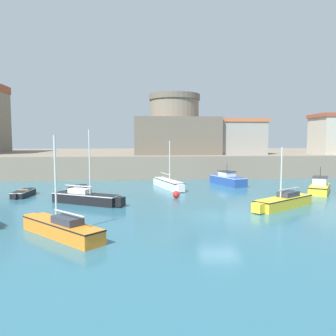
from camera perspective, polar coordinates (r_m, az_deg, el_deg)
ground_plane at (r=21.09m, az=8.87°, el=-8.33°), size 200.00×200.00×0.00m
quay_seawall at (r=59.49m, az=0.01°, el=1.59°), size 120.00×40.00×2.85m
dinghy_black_1 at (r=32.17m, az=-15.56°, el=-3.44°), size 1.57×3.44×0.53m
motorboat_blue_2 at (r=35.97m, az=10.24°, el=-1.95°), size 3.07×5.64×2.39m
motorboat_yellow_3 at (r=33.03m, az=24.91°, el=-3.02°), size 3.90×4.97×2.39m
sailboat_white_4 at (r=32.95m, az=0.08°, el=-2.73°), size 2.81×6.46×4.75m
sailboat_yellow_5 at (r=24.76m, az=19.42°, el=-5.51°), size 5.59×4.27×4.32m
sailboat_orange_6 at (r=17.41m, az=-18.20°, el=-9.78°), size 4.97×5.00×5.04m
dinghy_black_7 at (r=30.71m, az=-23.80°, el=-3.99°), size 1.24×3.62×0.61m
sailboat_black_8 at (r=25.52m, az=-13.99°, el=-5.02°), size 5.77×3.68×5.58m
mooring_buoy at (r=27.30m, az=1.43°, el=-4.63°), size 0.59×0.59×0.59m
fortress at (r=48.06m, az=1.13°, el=6.35°), size 11.51×11.51×8.52m
harbor_shed_near_wharf at (r=46.99m, az=11.25°, el=5.40°), size 8.71×5.11×4.90m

